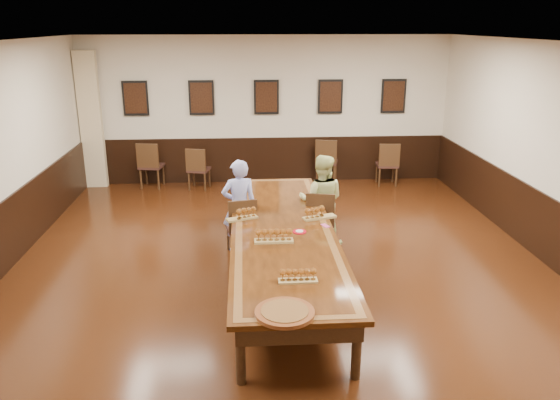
{
  "coord_description": "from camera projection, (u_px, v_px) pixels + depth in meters",
  "views": [
    {
      "loc": [
        -0.5,
        -6.97,
        3.45
      ],
      "look_at": [
        0.0,
        0.5,
        1.0
      ],
      "focal_mm": 35.0,
      "sensor_mm": 36.0,
      "label": 1
    }
  ],
  "objects": [
    {
      "name": "floor",
      "position": [
        282.0,
        279.0,
        7.72
      ],
      "size": [
        8.0,
        10.0,
        0.02
      ],
      "primitive_type": "cube",
      "color": "black",
      "rests_on": "ground"
    },
    {
      "name": "wall_back",
      "position": [
        266.0,
        110.0,
        11.97
      ],
      "size": [
        8.0,
        0.02,
        3.2
      ],
      "primitive_type": "cube",
      "color": "beige",
      "rests_on": "floor"
    },
    {
      "name": "flight_b",
      "position": [
        318.0,
        213.0,
        7.84
      ],
      "size": [
        0.51,
        0.29,
        0.18
      ],
      "color": "olive",
      "rests_on": "conference_table"
    },
    {
      "name": "ceiling",
      "position": [
        283.0,
        42.0,
        6.72
      ],
      "size": [
        8.0,
        10.0,
        0.02
      ],
      "primitive_type": "cube",
      "color": "white",
      "rests_on": "floor"
    },
    {
      "name": "red_plate_grp",
      "position": [
        299.0,
        232.0,
        7.34
      ],
      "size": [
        0.19,
        0.19,
        0.02
      ],
      "color": "#AD0B19",
      "rests_on": "conference_table"
    },
    {
      "name": "chair_man",
      "position": [
        241.0,
        225.0,
        8.41
      ],
      "size": [
        0.51,
        0.55,
        0.93
      ],
      "primitive_type": null,
      "rotation": [
        0.0,
        0.0,
        3.33
      ],
      "color": "#321B16",
      "rests_on": "floor"
    },
    {
      "name": "spare_chair_b",
      "position": [
        199.0,
        168.0,
        11.73
      ],
      "size": [
        0.52,
        0.55,
        0.92
      ],
      "primitive_type": null,
      "rotation": [
        0.0,
        0.0,
        2.92
      ],
      "color": "#321B16",
      "rests_on": "floor"
    },
    {
      "name": "flight_c",
      "position": [
        274.0,
        236.0,
        6.99
      ],
      "size": [
        0.5,
        0.16,
        0.19
      ],
      "color": "olive",
      "rests_on": "conference_table"
    },
    {
      "name": "pink_phone",
      "position": [
        325.0,
        226.0,
        7.57
      ],
      "size": [
        0.12,
        0.16,
        0.01
      ],
      "primitive_type": "cube",
      "rotation": [
        0.0,
        0.0,
        0.4
      ],
      "color": "#D34688",
      "rests_on": "conference_table"
    },
    {
      "name": "chair_woman",
      "position": [
        321.0,
        219.0,
        8.65
      ],
      "size": [
        0.53,
        0.56,
        0.95
      ],
      "primitive_type": null,
      "rotation": [
        0.0,
        0.0,
        2.95
      ],
      "color": "#321B16",
      "rests_on": "floor"
    },
    {
      "name": "wainscoting",
      "position": [
        282.0,
        245.0,
        7.56
      ],
      "size": [
        8.0,
        10.0,
        1.0
      ],
      "color": "black",
      "rests_on": "floor"
    },
    {
      "name": "flight_a",
      "position": [
        244.0,
        214.0,
        7.81
      ],
      "size": [
        0.47,
        0.29,
        0.17
      ],
      "color": "olive",
      "rests_on": "conference_table"
    },
    {
      "name": "person_man",
      "position": [
        239.0,
        206.0,
        8.42
      ],
      "size": [
        0.6,
        0.45,
        1.48
      ],
      "primitive_type": "imported",
      "rotation": [
        0.0,
        0.0,
        3.33
      ],
      "color": "#4E5CC4",
      "rests_on": "floor"
    },
    {
      "name": "posters",
      "position": [
        266.0,
        97.0,
        11.81
      ],
      "size": [
        6.14,
        0.04,
        0.74
      ],
      "color": "black",
      "rests_on": "wall_back"
    },
    {
      "name": "conference_table",
      "position": [
        282.0,
        238.0,
        7.53
      ],
      "size": [
        1.4,
        5.0,
        0.76
      ],
      "color": "black",
      "rests_on": "floor"
    },
    {
      "name": "spare_chair_d",
      "position": [
        387.0,
        163.0,
        12.03
      ],
      "size": [
        0.48,
        0.52,
        0.96
      ],
      "primitive_type": null,
      "rotation": [
        0.0,
        0.0,
        3.07
      ],
      "color": "#321B16",
      "rests_on": "floor"
    },
    {
      "name": "spare_chair_c",
      "position": [
        327.0,
        160.0,
        12.21
      ],
      "size": [
        0.58,
        0.61,
        1.0
      ],
      "primitive_type": null,
      "rotation": [
        0.0,
        0.0,
        2.9
      ],
      "color": "#321B16",
      "rests_on": "floor"
    },
    {
      "name": "flight_d",
      "position": [
        298.0,
        276.0,
        5.92
      ],
      "size": [
        0.43,
        0.13,
        0.16
      ],
      "color": "olive",
      "rests_on": "conference_table"
    },
    {
      "name": "carved_platter",
      "position": [
        285.0,
        312.0,
        5.28
      ],
      "size": [
        0.69,
        0.69,
        0.05
      ],
      "color": "#5B2912",
      "rests_on": "conference_table"
    },
    {
      "name": "curtain",
      "position": [
        91.0,
        121.0,
        11.6
      ],
      "size": [
        0.45,
        0.18,
        2.9
      ],
      "primitive_type": "cube",
      "color": "#C6B188",
      "rests_on": "floor"
    },
    {
      "name": "person_woman",
      "position": [
        321.0,
        201.0,
        8.67
      ],
      "size": [
        0.84,
        0.71,
        1.49
      ],
      "primitive_type": "imported",
      "rotation": [
        0.0,
        0.0,
        2.95
      ],
      "color": "#D1D988",
      "rests_on": "floor"
    },
    {
      "name": "spare_chair_a",
      "position": [
        151.0,
        165.0,
        11.84
      ],
      "size": [
        0.54,
        0.58,
        1.01
      ],
      "primitive_type": null,
      "rotation": [
        0.0,
        0.0,
        2.99
      ],
      "color": "#321B16",
      "rests_on": "floor"
    }
  ]
}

